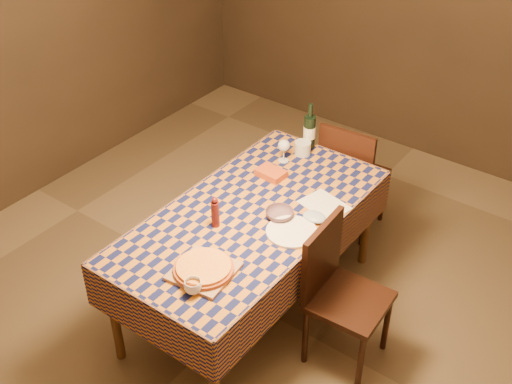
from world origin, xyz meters
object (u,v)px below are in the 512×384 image
pizza (204,268)px  chair_right (338,287)px  dining_table (251,223)px  bowl (280,214)px  white_plate (292,232)px  cutting_board (204,271)px  chair_far (350,173)px  wine_bottle (309,131)px

pizza → chair_right: 0.82m
dining_table → bowl: bowl is taller
white_plate → bowl: bearing=151.1°
white_plate → chair_right: bearing=1.2°
cutting_board → chair_far: 1.67m
dining_table → chair_right: (0.63, -0.00, -0.17)m
wine_bottle → white_plate: (0.44, -0.87, -0.12)m
white_plate → chair_right: (0.33, 0.01, -0.26)m
cutting_board → pizza: (0.00, 0.00, 0.03)m
pizza → wine_bottle: wine_bottle is taller
wine_bottle → pizza: bearing=-80.0°
pizza → wine_bottle: (-0.25, 1.43, 0.09)m
chair_right → white_plate: bearing=-178.8°
dining_table → white_plate: white_plate is taller
chair_far → dining_table: bearing=-95.0°
cutting_board → bowl: size_ratio=1.87×
cutting_board → chair_far: (-0.02, 1.65, -0.26)m
wine_bottle → chair_right: size_ratio=0.36×
wine_bottle → chair_far: size_ratio=0.36×
bowl → white_plate: bearing=-28.9°
chair_far → white_plate: bearing=-79.2°
dining_table → white_plate: size_ratio=6.16×
dining_table → wine_bottle: 0.89m
dining_table → chair_far: bearing=85.0°
wine_bottle → chair_far: (0.23, 0.22, -0.37)m
dining_table → pizza: 0.59m
white_plate → chair_far: (-0.21, 1.09, -0.26)m
bowl → chair_right: bearing=-8.6°
cutting_board → pizza: bearing=0.0°
chair_right → wine_bottle: bearing=131.7°
white_plate → cutting_board: bearing=-108.6°
cutting_board → bowl: 0.64m
cutting_board → dining_table: bearing=101.1°
pizza → chair_far: bearing=90.6°
dining_table → chair_right: bearing=-0.3°
white_plate → chair_right: chair_right is taller
white_plate → pizza: bearing=-108.6°
chair_far → chair_right: bearing=-63.7°
dining_table → pizza: (0.11, -0.57, 0.11)m
bowl → white_plate: size_ratio=0.56×
white_plate → chair_far: size_ratio=0.32×
white_plate → chair_right: 0.41m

